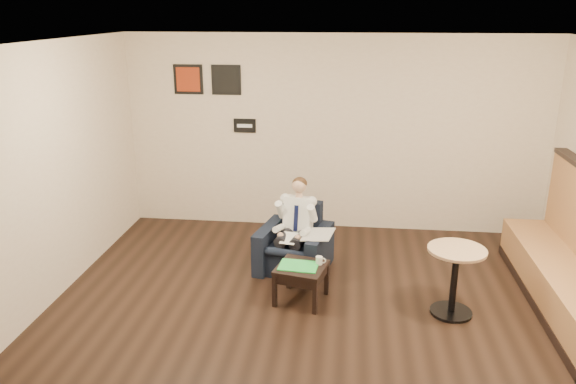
# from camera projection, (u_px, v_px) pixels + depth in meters

# --- Properties ---
(ground) EXTENTS (6.00, 6.00, 0.00)m
(ground) POSITION_uv_depth(u_px,v_px,m) (320.00, 336.00, 5.61)
(ground) COLOR black
(ground) RESTS_ON ground
(wall_back) EXTENTS (6.00, 0.02, 2.80)m
(wall_back) POSITION_uv_depth(u_px,v_px,m) (335.00, 134.00, 8.00)
(wall_back) COLOR #F1DFC5
(wall_back) RESTS_ON ground
(wall_left) EXTENTS (0.02, 6.00, 2.80)m
(wall_left) POSITION_uv_depth(u_px,v_px,m) (17.00, 192.00, 5.50)
(wall_left) COLOR #F1DFC5
(wall_left) RESTS_ON ground
(ceiling) EXTENTS (6.00, 6.00, 0.02)m
(ceiling) POSITION_uv_depth(u_px,v_px,m) (326.00, 47.00, 4.73)
(ceiling) COLOR white
(ceiling) RESTS_ON wall_back
(seating_sign) EXTENTS (0.32, 0.02, 0.20)m
(seating_sign) POSITION_uv_depth(u_px,v_px,m) (245.00, 126.00, 8.10)
(seating_sign) COLOR black
(seating_sign) RESTS_ON wall_back
(art_print_left) EXTENTS (0.42, 0.03, 0.42)m
(art_print_left) POSITION_uv_depth(u_px,v_px,m) (188.00, 79.00, 7.98)
(art_print_left) COLOR #9A2E12
(art_print_left) RESTS_ON wall_back
(art_print_right) EXTENTS (0.42, 0.03, 0.42)m
(art_print_right) POSITION_uv_depth(u_px,v_px,m) (226.00, 80.00, 7.92)
(art_print_right) COLOR black
(art_print_right) RESTS_ON wall_back
(armchair) EXTENTS (0.98, 0.98, 0.79)m
(armchair) POSITION_uv_depth(u_px,v_px,m) (294.00, 239.00, 6.93)
(armchair) COLOR black
(armchair) RESTS_ON ground
(seated_man) EXTENTS (0.67, 0.87, 1.09)m
(seated_man) POSITION_uv_depth(u_px,v_px,m) (291.00, 231.00, 6.79)
(seated_man) COLOR white
(seated_man) RESTS_ON armchair
(lap_papers) EXTENTS (0.22, 0.28, 0.01)m
(lap_papers) POSITION_uv_depth(u_px,v_px,m) (289.00, 238.00, 6.73)
(lap_papers) COLOR white
(lap_papers) RESTS_ON seated_man
(newspaper) EXTENTS (0.41, 0.48, 0.01)m
(newspaper) POSITION_uv_depth(u_px,v_px,m) (318.00, 234.00, 6.71)
(newspaper) COLOR silver
(newspaper) RESTS_ON armchair
(side_table) EXTENTS (0.62, 0.62, 0.42)m
(side_table) POSITION_uv_depth(u_px,v_px,m) (301.00, 283.00, 6.22)
(side_table) COLOR black
(side_table) RESTS_ON ground
(green_folder) EXTENTS (0.45, 0.34, 0.01)m
(green_folder) POSITION_uv_depth(u_px,v_px,m) (298.00, 266.00, 6.15)
(green_folder) COLOR #2BD74C
(green_folder) RESTS_ON side_table
(coffee_mug) EXTENTS (0.09, 0.09, 0.09)m
(coffee_mug) POSITION_uv_depth(u_px,v_px,m) (319.00, 260.00, 6.19)
(coffee_mug) COLOR white
(coffee_mug) RESTS_ON side_table
(smartphone) EXTENTS (0.15, 0.11, 0.01)m
(smartphone) POSITION_uv_depth(u_px,v_px,m) (310.00, 261.00, 6.28)
(smartphone) COLOR black
(smartphone) RESTS_ON side_table
(banquette) EXTENTS (0.67, 2.79, 1.43)m
(banquette) POSITION_uv_depth(u_px,v_px,m) (570.00, 246.00, 5.95)
(banquette) COLOR #9E6A3D
(banquette) RESTS_ON ground
(cafe_table) EXTENTS (0.78, 0.78, 0.75)m
(cafe_table) POSITION_uv_depth(u_px,v_px,m) (454.00, 282.00, 5.90)
(cafe_table) COLOR tan
(cafe_table) RESTS_ON ground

